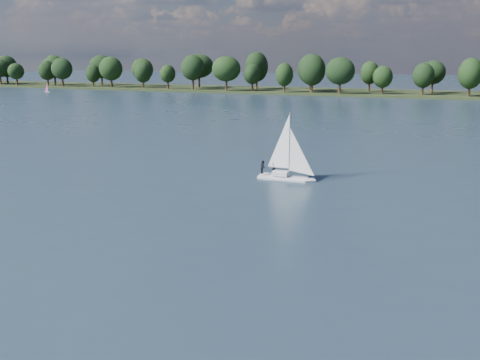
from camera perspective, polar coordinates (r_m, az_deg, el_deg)
ground at (r=110.49m, az=8.14°, el=5.35°), size 700.00×700.00×0.00m
far_shore at (r=220.41m, az=15.28°, el=8.85°), size 660.00×40.00×1.50m
sailboat at (r=64.76m, az=4.67°, el=2.13°), size 6.53×1.85×8.58m
dinghy_pink at (r=237.85m, az=-19.82°, el=9.05°), size 2.57×1.14×4.02m
treeline at (r=218.67m, az=10.69°, el=11.19°), size 563.04×74.18×17.68m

